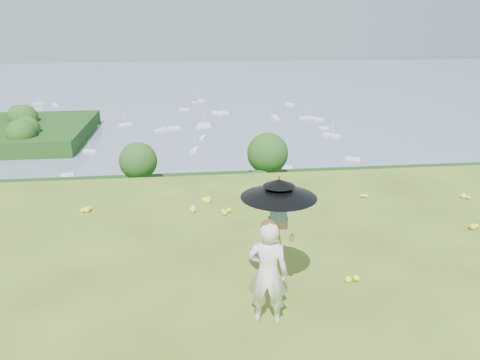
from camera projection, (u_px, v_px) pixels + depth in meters
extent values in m
plane|color=#4D661D|center=(318.00, 320.00, 6.91)|extent=(14.00, 14.00, 0.00)
cube|color=black|center=(212.00, 353.00, 49.20)|extent=(140.00, 56.00, 22.00)
cube|color=gray|center=(200.00, 243.00, 89.05)|extent=(170.00, 28.00, 8.00)
plane|color=slate|center=(188.00, 97.00, 243.40)|extent=(700.00, 700.00, 0.00)
imported|color=silver|center=(268.00, 273.00, 6.62)|extent=(0.66, 0.52, 1.60)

